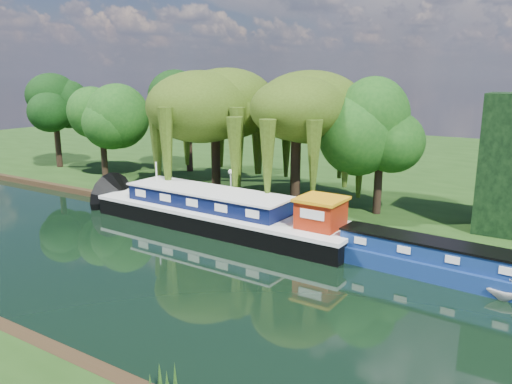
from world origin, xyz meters
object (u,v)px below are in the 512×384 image
Objects in this scene: dutch_barge at (222,214)px; red_dinghy at (111,207)px; narrowboat at (432,262)px; white_cruiser at (511,300)px.

dutch_barge is 6.46× the size of red_dinghy.
dutch_barge reaches higher than narrowboat.
narrowboat reaches higher than white_cruiser.
red_dinghy is (-22.83, 0.47, -0.67)m from narrowboat.
narrowboat reaches higher than red_dinghy.
narrowboat is 4.58× the size of red_dinghy.
dutch_barge reaches higher than red_dinghy.
white_cruiser is (16.60, -1.72, -0.95)m from dutch_barge.
narrowboat is at bearing 54.65° from white_cruiser.
dutch_barge is 9.89m from red_dinghy.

